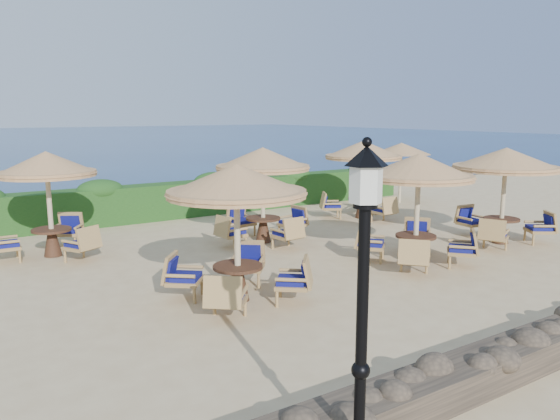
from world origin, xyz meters
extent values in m
plane|color=#CFB583|center=(0.00, 0.00, 0.00)|extent=(120.00, 120.00, 0.00)
cube|color=#183F14|center=(0.00, 7.20, 0.60)|extent=(18.00, 0.90, 1.20)
cylinder|color=black|center=(-4.80, -6.80, 1.55)|extent=(0.11, 0.11, 2.40)
cylinder|color=silver|center=(-4.80, -6.80, 2.98)|extent=(0.30, 0.30, 0.36)
cone|color=black|center=(-4.80, -6.80, 3.22)|extent=(0.40, 0.40, 0.18)
cylinder|color=beige|center=(7.80, 5.20, 1.10)|extent=(0.10, 0.10, 2.20)
cone|color=#A27143|center=(7.80, 5.20, 2.18)|extent=(2.30, 2.30, 0.45)
cylinder|color=beige|center=(-3.24, -1.49, 1.20)|extent=(0.12, 0.12, 2.40)
cone|color=#A27143|center=(-3.24, -1.49, 2.38)|extent=(2.67, 2.67, 0.55)
cylinder|color=#A27143|center=(-3.24, -1.49, 2.10)|extent=(2.62, 2.62, 0.14)
cylinder|color=#472919|center=(-3.24, -1.49, 0.68)|extent=(0.96, 0.96, 0.06)
cone|color=#472919|center=(-3.24, -1.49, 0.33)|extent=(0.44, 0.44, 0.64)
cylinder|color=beige|center=(1.59, -1.50, 1.20)|extent=(0.12, 0.12, 2.40)
cone|color=#A27143|center=(1.59, -1.50, 2.38)|extent=(2.60, 2.60, 0.55)
cylinder|color=#A27143|center=(1.59, -1.50, 2.10)|extent=(2.55, 2.55, 0.14)
cylinder|color=#472919|center=(1.59, -1.50, 0.68)|extent=(0.96, 0.96, 0.06)
cone|color=#472919|center=(1.59, -1.50, 0.33)|extent=(0.44, 0.44, 0.64)
cylinder|color=beige|center=(5.16, -1.31, 1.20)|extent=(0.12, 0.12, 2.40)
cone|color=#A27143|center=(5.16, -1.31, 2.38)|extent=(2.83, 2.83, 0.55)
cylinder|color=#A27143|center=(5.16, -1.31, 2.10)|extent=(2.77, 2.77, 0.14)
cylinder|color=#472919|center=(5.16, -1.31, 0.68)|extent=(0.96, 0.96, 0.06)
cone|color=#472919|center=(5.16, -1.31, 0.33)|extent=(0.44, 0.44, 0.64)
cylinder|color=beige|center=(-5.59, 3.98, 1.20)|extent=(0.12, 0.12, 2.40)
cone|color=#A27143|center=(-5.59, 3.98, 2.38)|extent=(2.38, 2.38, 0.55)
cylinder|color=#A27143|center=(-5.59, 3.98, 2.10)|extent=(2.34, 2.34, 0.14)
cylinder|color=#472919|center=(-5.59, 3.98, 0.68)|extent=(0.96, 0.96, 0.06)
cone|color=#472919|center=(-5.59, 3.98, 0.33)|extent=(0.44, 0.44, 0.64)
cylinder|color=beige|center=(-0.33, 2.38, 1.20)|extent=(0.12, 0.12, 2.40)
cone|color=#A27143|center=(-0.33, 2.38, 2.38)|extent=(2.61, 2.61, 0.55)
cylinder|color=#A27143|center=(-0.33, 2.38, 2.10)|extent=(2.56, 2.56, 0.14)
cylinder|color=#472919|center=(-0.33, 2.38, 0.68)|extent=(0.96, 0.96, 0.06)
cone|color=#472919|center=(-0.33, 2.38, 0.33)|extent=(0.44, 0.44, 0.64)
cylinder|color=beige|center=(4.38, 3.60, 1.20)|extent=(0.12, 0.12, 2.40)
cone|color=#A27143|center=(4.38, 3.60, 2.38)|extent=(2.61, 2.61, 0.55)
cylinder|color=#A27143|center=(4.38, 3.60, 2.10)|extent=(2.56, 2.56, 0.14)
cylinder|color=#472919|center=(4.38, 3.60, 0.68)|extent=(0.96, 0.96, 0.06)
cone|color=#472919|center=(4.38, 3.60, 0.33)|extent=(0.44, 0.44, 0.64)
camera|label=1|loc=(-8.04, -10.41, 3.60)|focal=35.00mm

